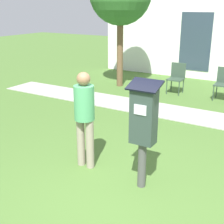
{
  "coord_description": "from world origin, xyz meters",
  "views": [
    {
      "loc": [
        1.81,
        -3.19,
        2.54
      ],
      "look_at": [
        -0.41,
        0.51,
        1.05
      ],
      "focal_mm": 50.0,
      "sensor_mm": 36.0,
      "label": 1
    }
  ],
  "objects": [
    {
      "name": "ground_plane",
      "position": [
        0.0,
        0.0,
        0.0
      ],
      "size": [
        40.0,
        40.0,
        0.0
      ],
      "primitive_type": "plane",
      "color": "#476B2D"
    },
    {
      "name": "outdoor_chair_left",
      "position": [
        -1.24,
        5.65,
        0.53
      ],
      "size": [
        0.44,
        0.44,
        0.9
      ],
      "rotation": [
        0.0,
        0.0,
        0.13
      ],
      "color": "#334738",
      "rests_on": "ground"
    },
    {
      "name": "parking_meter",
      "position": [
        0.12,
        0.47,
        1.02
      ],
      "size": [
        0.44,
        0.31,
        1.59
      ],
      "color": "#4C4C4C",
      "rests_on": "ground"
    },
    {
      "name": "sidewalk",
      "position": [
        0.0,
        3.85,
        0.01
      ],
      "size": [
        12.0,
        1.1,
        0.02
      ],
      "color": "#A3A099",
      "rests_on": "ground"
    },
    {
      "name": "person_standing",
      "position": [
        -0.94,
        0.55,
        0.93
      ],
      "size": [
        0.32,
        0.32,
        1.58
      ],
      "rotation": [
        0.0,
        0.0,
        -0.24
      ],
      "color": "gray",
      "rests_on": "ground"
    },
    {
      "name": "outdoor_chair_middle",
      "position": [
        0.13,
        5.67,
        0.53
      ],
      "size": [
        0.44,
        0.44,
        0.9
      ],
      "rotation": [
        0.0,
        0.0,
        -0.13
      ],
      "color": "#334738",
      "rests_on": "ground"
    }
  ]
}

